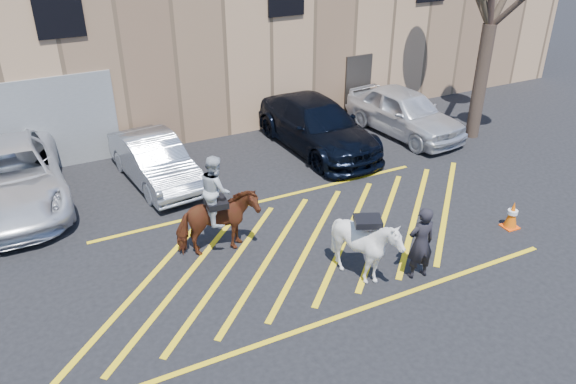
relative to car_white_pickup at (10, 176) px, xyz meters
name	(u,v)px	position (x,y,z in m)	size (l,w,h in m)	color
ground	(303,240)	(6.13, -5.12, -0.81)	(90.00, 90.00, 0.00)	black
car_white_pickup	(10,176)	(0.00, 0.00, 0.00)	(2.68, 5.82, 1.62)	silver
car_silver_sedan	(155,160)	(3.77, -0.47, -0.13)	(1.44, 4.13, 1.36)	#9B9FA9
car_blue_suv	(317,125)	(9.13, -0.38, -0.02)	(2.21, 5.43, 1.58)	black
car_white_suv	(404,112)	(12.43, -0.65, -0.02)	(1.86, 4.62, 1.57)	silver
handler	(421,243)	(7.68, -7.52, 0.05)	(0.63, 0.41, 1.72)	black
warehouse	(157,5)	(6.12, 6.87, 2.84)	(32.42, 10.20, 7.30)	tan
hatching_zone	(309,246)	(6.13, -5.42, -0.80)	(12.60, 5.12, 0.01)	yellow
mounted_bay	(217,215)	(4.12, -4.70, 0.19)	(1.94, 1.03, 2.47)	#5C1F15
saddled_white	(366,247)	(6.58, -7.07, 0.02)	(1.82, 1.90, 1.64)	white
traffic_cone	(512,215)	(11.06, -6.95, -0.44)	(0.40, 0.40, 0.73)	#FF4A0A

